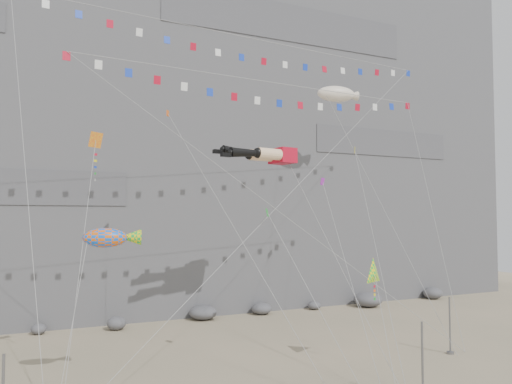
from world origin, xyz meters
The scene contains 16 objects.
ground centered at (0.00, 0.00, 0.00)m, with size 120.00×120.00×0.00m, color #9D896C.
cliff centered at (0.00, 32.00, 25.00)m, with size 80.00×28.00×50.00m, color slate.
talus_boulders centered at (0.00, 17.00, 0.60)m, with size 60.00×3.00×1.20m, color #58575C, non-canonical shape.
anchor_pole_center centered at (3.57, -7.51, 2.07)m, with size 0.12×0.12×4.14m, color slate.
anchor_pole_right centered at (11.97, -1.18, 1.96)m, with size 0.12×0.12×3.92m, color slate.
legs_kite centered at (1.47, 7.02, 14.31)m, with size 6.80×15.73×20.39m.
flag_banner_upper centered at (0.82, 7.62, 23.52)m, with size 34.18×14.12×30.43m.
flag_banner_lower centered at (0.67, 4.46, 19.26)m, with size 27.54×6.98×23.67m.
harlequin_kite centered at (-11.47, 2.66, 13.97)m, with size 3.09×6.99×15.34m.
fish_windsock centered at (-11.21, 0.15, 8.39)m, with size 4.48×4.35×9.42m.
delta_kite centered at (5.12, -1.72, 5.87)m, with size 5.01×7.61×9.86m.
blimp_windsock centered at (11.66, 12.20, 21.26)m, with size 4.67×15.36×25.53m.
small_kite_a centered at (-5.37, 8.58, 16.73)m, with size 5.76×14.93×23.06m.
small_kite_b centered at (4.90, 3.94, 11.98)m, with size 3.73×11.38×16.44m.
small_kite_c centered at (-1.44, 0.20, 9.65)m, with size 2.42×8.85×12.85m.
small_kite_d centered at (10.72, 7.94, 15.08)m, with size 7.86×15.09×22.17m.
Camera 1 is at (-14.99, -27.53, 9.53)m, focal length 35.00 mm.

